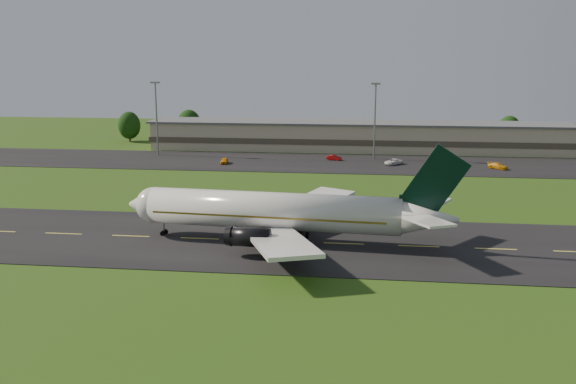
# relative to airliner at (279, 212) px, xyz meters

# --- Properties ---
(ground) EXTENTS (360.00, 360.00, 0.00)m
(ground) POSITION_rel_airliner_xyz_m (9.76, 0.07, -4.66)
(ground) COLOR #254010
(ground) RESTS_ON ground
(taxiway) EXTENTS (220.00, 30.00, 0.10)m
(taxiway) POSITION_rel_airliner_xyz_m (9.76, 0.07, -4.61)
(taxiway) COLOR black
(taxiway) RESTS_ON ground
(apron) EXTENTS (260.00, 30.00, 0.10)m
(apron) POSITION_rel_airliner_xyz_m (9.76, 72.07, -4.61)
(apron) COLOR black
(apron) RESTS_ON ground
(airliner) EXTENTS (51.29, 42.06, 15.57)m
(airliner) POSITION_rel_airliner_xyz_m (0.00, 0.00, 0.00)
(airliner) COLOR white
(airliner) RESTS_ON ground
(terminal) EXTENTS (145.00, 16.00, 8.40)m
(terminal) POSITION_rel_airliner_xyz_m (16.16, 96.25, -0.67)
(terminal) COLOR #C5B997
(terminal) RESTS_ON ground
(light_mast_west) EXTENTS (2.40, 1.20, 20.35)m
(light_mast_west) POSITION_rel_airliner_xyz_m (-45.24, 80.07, 8.08)
(light_mast_west) COLOR gray
(light_mast_west) RESTS_ON ground
(light_mast_centre) EXTENTS (2.40, 1.20, 20.35)m
(light_mast_centre) POSITION_rel_airliner_xyz_m (14.76, 80.07, 8.08)
(light_mast_centre) COLOR gray
(light_mast_centre) RESTS_ON ground
(tree_line) EXTENTS (192.74, 8.69, 10.46)m
(tree_line) POSITION_rel_airliner_xyz_m (36.70, 106.63, 0.39)
(tree_line) COLOR black
(tree_line) RESTS_ON ground
(service_vehicle_a) EXTENTS (2.17, 4.46, 1.47)m
(service_vehicle_a) POSITION_rel_airliner_xyz_m (-23.52, 67.73, -3.83)
(service_vehicle_a) COLOR orange
(service_vehicle_a) RESTS_ON apron
(service_vehicle_b) EXTENTS (4.22, 2.37, 1.32)m
(service_vehicle_b) POSITION_rel_airliner_xyz_m (4.24, 76.70, -3.90)
(service_vehicle_b) COLOR #A00A0A
(service_vehicle_b) RESTS_ON apron
(service_vehicle_c) EXTENTS (5.42, 5.47, 1.46)m
(service_vehicle_c) POSITION_rel_airliner_xyz_m (19.66, 71.45, -3.83)
(service_vehicle_c) COLOR white
(service_vehicle_c) RESTS_ON apron
(service_vehicle_d) EXTENTS (5.10, 5.01, 1.48)m
(service_vehicle_d) POSITION_rel_airliner_xyz_m (44.93, 68.29, -3.82)
(service_vehicle_d) COLOR orange
(service_vehicle_d) RESTS_ON apron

